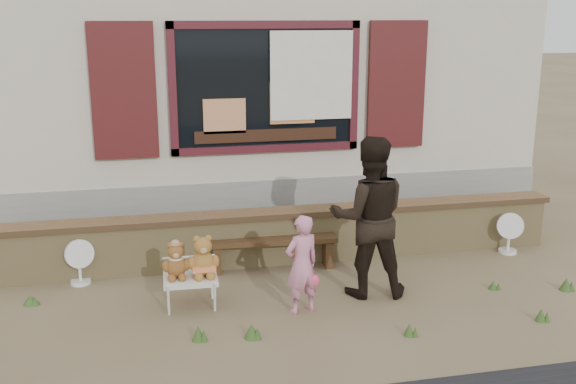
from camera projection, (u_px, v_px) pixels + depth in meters
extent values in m
plane|color=brown|center=(300.00, 293.00, 7.43)|extent=(80.00, 80.00, 0.00)
cube|color=gray|center=(237.00, 50.00, 11.06)|extent=(8.00, 5.00, 3.20)
cube|color=gray|center=(239.00, 168.00, 11.58)|extent=(8.04, 5.04, 0.80)
cube|color=black|center=(265.00, 88.00, 8.76)|extent=(2.30, 0.04, 1.50)
cube|color=#46141C|center=(265.00, 25.00, 8.54)|extent=(2.50, 0.08, 0.10)
cube|color=#46141C|center=(266.00, 148.00, 8.95)|extent=(2.50, 0.08, 0.10)
cube|color=#46141C|center=(172.00, 90.00, 8.50)|extent=(0.10, 0.08, 1.70)
cube|color=#46141C|center=(354.00, 86.00, 8.99)|extent=(0.10, 0.08, 1.70)
cube|color=#3E1015|center=(124.00, 91.00, 8.36)|extent=(0.80, 0.07, 1.70)
cube|color=#3E1015|center=(397.00, 85.00, 9.11)|extent=(0.80, 0.07, 1.70)
cube|color=silver|center=(312.00, 76.00, 8.78)|extent=(1.10, 0.02, 1.15)
cube|color=black|center=(266.00, 135.00, 8.90)|extent=(1.90, 0.06, 0.16)
cube|color=tan|center=(224.00, 116.00, 8.71)|extent=(0.55, 0.06, 0.45)
cube|color=#E08447|center=(292.00, 103.00, 8.86)|extent=(0.60, 0.06, 0.55)
cube|color=tan|center=(281.00, 239.00, 8.30)|extent=(7.00, 0.30, 0.60)
cube|color=brown|center=(281.00, 213.00, 8.21)|extent=(7.10, 0.36, 0.07)
cube|color=#382513|center=(273.00, 240.00, 8.06)|extent=(1.56, 0.42, 0.06)
cube|color=#382513|center=(217.00, 258.00, 8.02)|extent=(0.11, 0.29, 0.33)
cube|color=#382513|center=(327.00, 252.00, 8.22)|extent=(0.11, 0.29, 0.33)
cube|color=silver|center=(190.00, 278.00, 7.02)|extent=(0.57, 0.51, 0.04)
cylinder|color=silver|center=(169.00, 303.00, 6.82)|extent=(0.03, 0.03, 0.30)
cylinder|color=silver|center=(215.00, 300.00, 6.90)|extent=(0.03, 0.03, 0.30)
cylinder|color=silver|center=(168.00, 287.00, 7.22)|extent=(0.03, 0.03, 0.30)
cylinder|color=silver|center=(212.00, 284.00, 7.30)|extent=(0.03, 0.03, 0.30)
imported|color=pink|center=(302.00, 264.00, 6.84)|extent=(0.44, 0.36, 1.04)
imported|color=black|center=(369.00, 217.00, 7.21)|extent=(0.96, 0.80, 1.76)
cylinder|color=white|center=(81.00, 282.00, 7.69)|extent=(0.23, 0.23, 0.04)
cylinder|color=white|center=(80.00, 270.00, 7.65)|extent=(0.04, 0.04, 0.29)
cylinder|color=white|center=(78.00, 253.00, 7.60)|extent=(0.34, 0.23, 0.33)
cylinder|color=silver|center=(507.00, 251.00, 8.68)|extent=(0.23, 0.23, 0.04)
cylinder|color=silver|center=(508.00, 240.00, 8.64)|extent=(0.04, 0.04, 0.29)
cylinder|color=silver|center=(510.00, 225.00, 8.59)|extent=(0.35, 0.22, 0.34)
cone|color=#335221|center=(409.00, 330.00, 6.44)|extent=(0.10, 0.10, 0.13)
cone|color=#335221|center=(31.00, 300.00, 7.14)|extent=(0.16, 0.16, 0.10)
cone|color=#335221|center=(198.00, 333.00, 6.34)|extent=(0.12, 0.12, 0.16)
cone|color=#335221|center=(541.00, 315.00, 6.75)|extent=(0.11, 0.11, 0.13)
cone|color=#335221|center=(566.00, 284.00, 7.49)|extent=(0.14, 0.14, 0.15)
cone|color=#335221|center=(252.00, 331.00, 6.39)|extent=(0.14, 0.14, 0.15)
cone|color=#335221|center=(493.00, 285.00, 7.53)|extent=(0.11, 0.11, 0.10)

